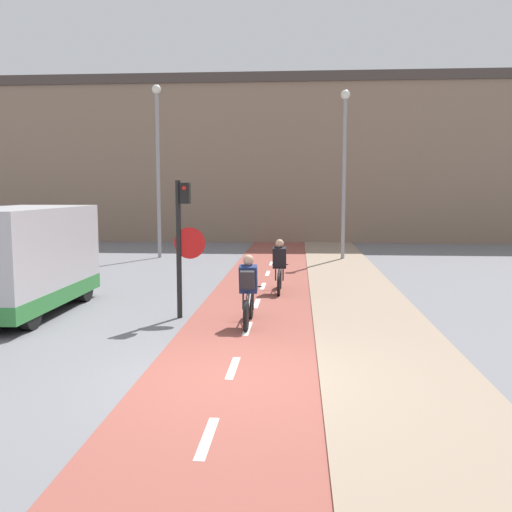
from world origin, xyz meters
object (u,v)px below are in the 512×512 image
Objects in this scene: cyclist_far at (279,268)px; van at (20,262)px; cyclist_near at (248,292)px; street_lamp_sidewalk at (344,157)px; street_lamp_far at (158,153)px; traffic_light_pole at (183,233)px.

cyclist_far is 6.43m from van.
cyclist_near reaches higher than cyclist_far.
cyclist_far is at bearing -106.91° from street_lamp_sidewalk.
cyclist_near is at bearing -67.88° from street_lamp_far.
cyclist_far is (5.13, -7.61, -3.53)m from street_lamp_far.
street_lamp_sidewalk is 11.97m from cyclist_near.
van is (-5.66, -3.01, 0.51)m from cyclist_far.
van is at bearing 171.51° from cyclist_near.
traffic_light_pole is at bearing -111.70° from street_lamp_sidewalk.
traffic_light_pole is 11.49m from street_lamp_far.
van reaches higher than cyclist_near.
cyclist_near is 3.82m from cyclist_far.
cyclist_far is at bearing 28.05° from van.
street_lamp_sidewalk is 13.37m from van.
street_lamp_sidewalk is at bearing 73.09° from cyclist_far.
street_lamp_sidewalk is 3.77× the size of cyclist_near.
van is at bearing 177.44° from traffic_light_pole.
cyclist_near is at bearing -8.49° from van.
van is (-0.52, -10.62, -3.03)m from street_lamp_far.
van is (-7.90, -10.40, -2.85)m from street_lamp_sidewalk.
street_lamp_far reaches higher than cyclist_near.
street_lamp_sidewalk is at bearing 68.30° from traffic_light_pole.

